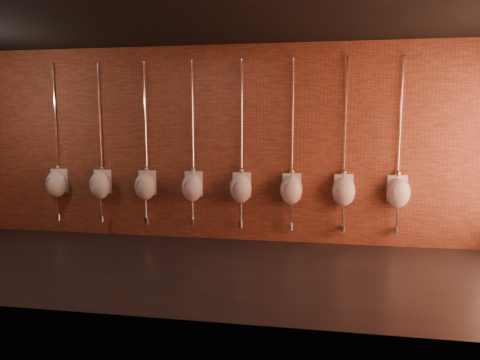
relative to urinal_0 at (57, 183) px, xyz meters
The scene contains 10 objects.
ground 3.35m from the urinal_0, 25.25° to the right, with size 8.50×8.50×0.00m, color black.
room_shell 3.41m from the urinal_0, 25.25° to the right, with size 8.54×3.04×3.22m.
urinal_0 is the anchor object (origin of this frame).
urinal_1 0.82m from the urinal_0, ahead, with size 0.39×0.35×2.71m.
urinal_2 1.64m from the urinal_0, ahead, with size 0.39×0.35×2.71m.
urinal_3 2.46m from the urinal_0, ahead, with size 0.39×0.35×2.71m.
urinal_4 3.28m from the urinal_0, ahead, with size 0.39×0.35×2.71m.
urinal_5 4.09m from the urinal_0, ahead, with size 0.39×0.35×2.71m.
urinal_6 4.91m from the urinal_0, ahead, with size 0.39×0.35×2.71m.
urinal_7 5.73m from the urinal_0, ahead, with size 0.39×0.35×2.71m.
Camera 1 is at (1.44, -5.43, 1.99)m, focal length 32.00 mm.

